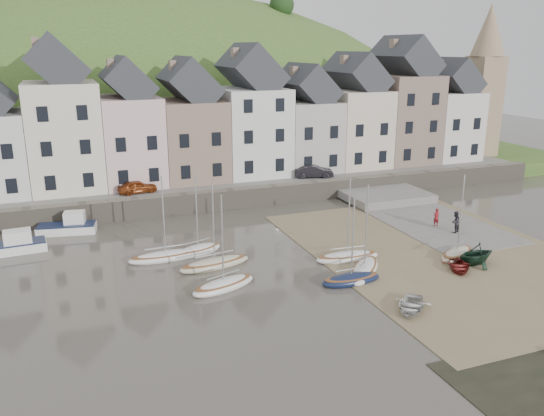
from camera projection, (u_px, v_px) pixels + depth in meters
name	position (u px, v px, depth m)	size (l,w,h in m)	color
ground	(304.00, 275.00, 36.76)	(160.00, 160.00, 0.00)	#474138
quay_land	(193.00, 169.00, 65.24)	(90.00, 30.00, 1.50)	#3E5E25
quay_street	(220.00, 184.00, 54.71)	(70.00, 7.00, 0.10)	slate
seawall	(230.00, 199.00, 51.75)	(70.00, 1.20, 1.80)	slate
beach	(441.00, 253.00, 40.53)	(18.00, 26.00, 0.06)	#7A674A
slipway	(422.00, 217.00, 49.06)	(8.00, 18.00, 0.12)	slate
hillside	(131.00, 246.00, 93.88)	(134.40, 84.00, 84.00)	#3E5E25
townhouse_terrace	(226.00, 120.00, 56.83)	(61.05, 8.00, 13.93)	white
church_spire	(485.00, 77.00, 67.03)	(4.00, 4.00, 18.00)	#997F60
sailboat_0	(166.00, 256.00, 39.35)	(5.42, 1.71, 6.32)	white
sailboat_1	(198.00, 250.00, 40.54)	(4.03, 2.67, 6.32)	white
sailboat_2	(215.00, 263.00, 38.02)	(5.38, 2.38, 6.32)	beige
sailboat_3	(224.00, 285.00, 34.58)	(4.77, 2.90, 6.32)	white
sailboat_4	(347.00, 257.00, 39.24)	(4.85, 1.87, 6.32)	white
sailboat_5	(351.00, 279.00, 35.47)	(4.15, 1.59, 6.32)	#131D3B
sailboat_6	(364.00, 270.00, 36.97)	(4.58, 4.81, 6.32)	white
sailboat_7	(457.00, 254.00, 39.79)	(4.13, 3.07, 6.32)	beige
motorboat_0	(9.00, 246.00, 40.46)	(5.56, 2.16, 1.70)	white
motorboat_2	(69.00, 226.00, 44.93)	(4.79, 2.53, 1.70)	white
rowboat_white	(411.00, 306.00, 31.54)	(2.13, 2.99, 0.62)	beige
rowboat_green	(476.00, 254.00, 38.22)	(2.54, 2.94, 1.55)	black
rowboat_red	(459.00, 266.00, 37.31)	(1.97, 2.76, 0.57)	maroon
person_red	(436.00, 217.00, 46.18)	(0.56, 0.37, 1.54)	maroon
person_dark	(455.00, 222.00, 44.52)	(0.87, 0.67, 1.78)	black
car_left	(137.00, 187.00, 50.84)	(1.42, 3.54, 1.21)	maroon
car_right	(314.00, 171.00, 56.97)	(1.38, 3.96, 1.31)	black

